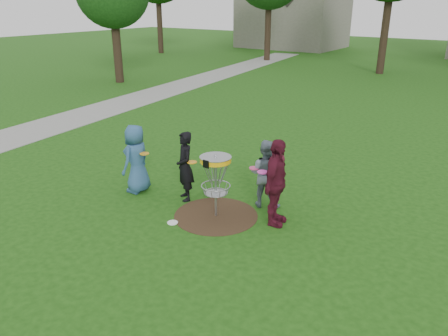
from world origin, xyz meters
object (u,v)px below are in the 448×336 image
Objects in this scene: player_maroon at (276,183)px; player_blue at (136,159)px; player_black at (185,166)px; disc_golf_basket at (216,171)px; player_grey at (265,174)px.

player_blue is at bearing 87.01° from player_maroon.
player_black is 0.89× the size of player_maroon.
player_blue is 0.91× the size of player_maroon.
player_blue is at bearing -129.75° from player_black.
disc_golf_basket is (2.31, 0.03, 0.20)m from player_blue.
disc_golf_basket is (-0.59, -1.03, 0.25)m from player_grey.
player_maroon is 1.32× the size of disc_golf_basket.
player_maroon reaches higher than player_black.
player_blue is 1.07× the size of player_grey.
player_grey reaches higher than disc_golf_basket.
player_blue reaches higher than player_grey.
player_maroon is at bearing 19.12° from disc_golf_basket.
player_black is at bearing 165.25° from disc_golf_basket.
player_black is (1.23, 0.31, -0.02)m from player_blue.
player_maroon is at bearing 90.67° from player_blue.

